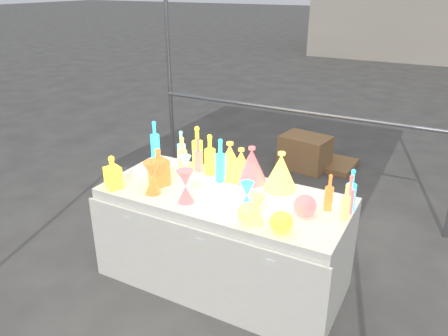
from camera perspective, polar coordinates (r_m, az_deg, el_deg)
The scene contains 29 objects.
ground at distance 3.57m, azimuth 0.00°, elevation -14.15°, with size 80.00×80.00×0.00m, color #62605B.
display_table at distance 3.35m, azimuth -0.08°, elevation -9.15°, with size 1.84×0.83×0.75m.
cardboard_box_closed at distance 5.52m, azimuth 10.51°, elevation 2.07°, with size 0.57×0.41×0.41m, color #B17F50.
cardboard_box_flat at distance 5.72m, azimuth 12.88°, elevation 0.75°, with size 0.76×0.55×0.07m, color #B17F50.
bottle_0 at distance 3.58m, azimuth -3.50°, elevation 2.85°, with size 0.09×0.09×0.34m, color #EB5016, non-canonical shape.
bottle_1 at distance 3.79m, azimuth -9.01°, elevation 3.67°, with size 0.08×0.08×0.33m, color green, non-canonical shape.
bottle_3 at distance 3.49m, azimuth -3.39°, elevation 1.70°, with size 0.07×0.07×0.28m, color #2B20BD, non-canonical shape.
bottle_4 at distance 3.44m, azimuth -5.44°, elevation 1.62°, with size 0.07×0.07×0.31m, color #13797B, non-canonical shape.
bottle_5 at distance 3.56m, azimuth -5.58°, elevation 2.44°, with size 0.07×0.07×0.32m, color #CE2969, non-canonical shape.
bottle_6 at distance 3.42m, azimuth -1.85°, elevation 1.78°, with size 0.09×0.09×0.33m, color #EB5016, non-canonical shape.
bottle_7 at distance 3.29m, azimuth -0.48°, elevation 1.03°, with size 0.08×0.08×0.34m, color green, non-canonical shape.
decanter_0 at distance 3.29m, azimuth -14.34°, elevation -0.55°, with size 0.10×0.10×0.26m, color #EB5016, non-canonical shape.
decanter_1 at distance 3.28m, azimuth -8.53°, elevation 0.15°, with size 0.12×0.12×0.29m, color orange, non-canonical shape.
hourglass_0 at distance 3.16m, azimuth -9.36°, elevation -1.28°, with size 0.12×0.12×0.24m, color orange, non-canonical shape.
hourglass_1 at distance 3.01m, azimuth -5.05°, elevation -2.38°, with size 0.12×0.12×0.24m, color #2B20BD, non-canonical shape.
hourglass_2 at distance 2.76m, azimuth 4.44°, elevation -5.45°, with size 0.10×0.10×0.19m, color #13797B, non-canonical shape.
hourglass_3 at distance 3.36m, azimuth -5.09°, elevation 0.03°, with size 0.10×0.10×0.20m, color #CE2969, non-canonical shape.
hourglass_5 at distance 2.93m, azimuth 3.01°, elevation -3.59°, with size 0.10×0.10×0.19m, color green, non-canonical shape.
globe_0 at distance 2.70m, azimuth 7.50°, elevation -7.15°, with size 0.15×0.15×0.12m, color #EB5016, non-canonical shape.
globe_1 at distance 2.78m, azimuth 3.26°, elevation -6.03°, with size 0.16×0.16×0.12m, color #13797B, non-canonical shape.
globe_3 at distance 2.91m, azimuth 10.51°, elevation -4.95°, with size 0.16×0.16×0.12m, color #2B20BD, non-canonical shape.
lampshade_0 at distance 3.38m, azimuth 0.76°, elevation 1.09°, with size 0.25×0.25×0.29m, color #EEFF35, non-canonical shape.
lampshade_1 at distance 3.34m, azimuth 2.24°, elevation 0.54°, with size 0.22×0.22×0.25m, color #EEFF35, non-canonical shape.
lampshade_2 at distance 3.30m, azimuth 3.61°, elevation 0.48°, with size 0.24×0.24×0.28m, color #2B20BD, non-canonical shape.
lampshade_3 at distance 3.20m, azimuth 7.42°, elevation -0.37°, with size 0.25×0.25×0.29m, color #13797B, non-canonical shape.
bottle_8 at distance 3.00m, azimuth 16.28°, elevation -2.78°, with size 0.07×0.07×0.30m, color green, non-canonical shape.
bottle_9 at distance 2.98m, azimuth 13.58°, elevation -3.10°, with size 0.06×0.06×0.26m, color orange, non-canonical shape.
bottle_10 at distance 2.97m, azimuth 16.09°, elevation -3.28°, with size 0.06×0.06×0.27m, color #2B20BD, non-canonical shape.
bottle_11 at distance 2.89m, azimuth 15.62°, elevation -4.26°, with size 0.06×0.06×0.25m, color #13797B, non-canonical shape.
Camera 1 is at (1.34, -2.49, 2.17)m, focal length 35.00 mm.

